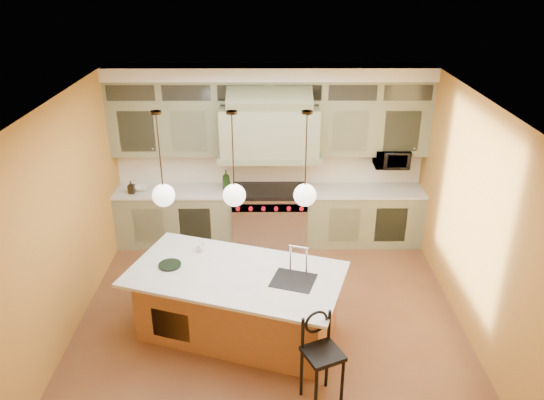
{
  "coord_description": "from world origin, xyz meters",
  "views": [
    {
      "loc": [
        0.0,
        -5.72,
        4.36
      ],
      "look_at": [
        0.03,
        0.7,
        1.42
      ],
      "focal_mm": 35.0,
      "sensor_mm": 36.0,
      "label": 1
    }
  ],
  "objects_px": {
    "range": "(270,215)",
    "kitchen_island": "(238,302)",
    "microwave": "(391,158)",
    "counter_stool": "(321,354)"
  },
  "relations": [
    {
      "from": "kitchen_island",
      "to": "counter_stool",
      "type": "xyz_separation_m",
      "value": [
        0.93,
        -1.12,
        0.13
      ]
    },
    {
      "from": "range",
      "to": "kitchen_island",
      "type": "height_order",
      "value": "kitchen_island"
    },
    {
      "from": "kitchen_island",
      "to": "counter_stool",
      "type": "distance_m",
      "value": 1.46
    },
    {
      "from": "range",
      "to": "counter_stool",
      "type": "bearing_deg",
      "value": -81.31
    },
    {
      "from": "range",
      "to": "kitchen_island",
      "type": "relative_size",
      "value": 0.42
    },
    {
      "from": "kitchen_island",
      "to": "counter_stool",
      "type": "relative_size",
      "value": 2.67
    },
    {
      "from": "kitchen_island",
      "to": "microwave",
      "type": "bearing_deg",
      "value": 64.89
    },
    {
      "from": "range",
      "to": "microwave",
      "type": "relative_size",
      "value": 2.21
    },
    {
      "from": "range",
      "to": "kitchen_island",
      "type": "bearing_deg",
      "value": -99.37
    },
    {
      "from": "microwave",
      "to": "range",
      "type": "bearing_deg",
      "value": -176.88
    }
  ]
}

